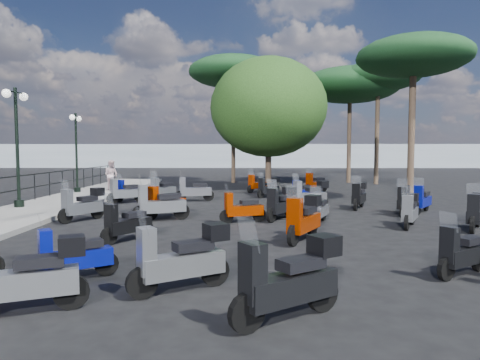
{
  "coord_description": "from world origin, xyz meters",
  "views": [
    {
      "loc": [
        1.03,
        -12.91,
        2.23
      ],
      "look_at": [
        0.86,
        1.88,
        1.2
      ],
      "focal_mm": 32.0,
      "sensor_mm": 36.0,
      "label": 1
    }
  ],
  "objects_px": {
    "pine_1": "(378,78)",
    "scooter_19": "(304,219)",
    "scooter_16": "(310,195)",
    "scooter_13": "(289,281)",
    "scooter_7": "(127,224)",
    "scooter_22": "(302,192)",
    "pedestrian_far": "(111,175)",
    "scooter_21": "(410,211)",
    "scooter_29": "(316,184)",
    "scooter_15": "(280,202)",
    "scooter_9": "(242,209)",
    "broadleaf_tree": "(269,107)",
    "scooter_6": "(73,257)",
    "scooter_12": "(181,260)",
    "pine_3": "(414,57)",
    "scooter_28": "(404,201)",
    "scooter_20": "(319,210)",
    "scooter_27": "(422,201)",
    "scooter_11": "(162,190)",
    "scooter_24": "(463,253)",
    "scooter_23": "(269,188)",
    "scooter_4": "(128,191)",
    "lamp_post_1": "(17,139)",
    "lamp_post_2": "(76,147)",
    "scooter_26": "(476,212)",
    "scooter_17": "(257,184)",
    "scooter_2": "(82,205)",
    "scooter_0": "(23,278)",
    "pine_0": "(350,85)",
    "scooter_3": "(165,204)",
    "scooter_8": "(160,205)",
    "pine_2": "(233,72)",
    "scooter_10": "(194,191)",
    "scooter_14": "(281,204)",
    "scooter_30": "(359,196)"
  },
  "relations": [
    {
      "from": "pine_1",
      "to": "scooter_19",
      "type": "bearing_deg",
      "value": -112.08
    },
    {
      "from": "scooter_16",
      "to": "scooter_13",
      "type": "bearing_deg",
      "value": 144.07
    },
    {
      "from": "scooter_7",
      "to": "scooter_22",
      "type": "xyz_separation_m",
      "value": [
        5.35,
        8.12,
        -0.01
      ]
    },
    {
      "from": "pedestrian_far",
      "to": "scooter_16",
      "type": "distance_m",
      "value": 11.16
    },
    {
      "from": "scooter_13",
      "to": "scooter_21",
      "type": "height_order",
      "value": "scooter_13"
    },
    {
      "from": "scooter_19",
      "to": "scooter_29",
      "type": "xyz_separation_m",
      "value": [
        2.25,
        11.87,
        -0.07
      ]
    },
    {
      "from": "scooter_7",
      "to": "scooter_15",
      "type": "bearing_deg",
      "value": -99.46
    },
    {
      "from": "scooter_9",
      "to": "broadleaf_tree",
      "type": "bearing_deg",
      "value": -26.94
    },
    {
      "from": "pedestrian_far",
      "to": "scooter_21",
      "type": "height_order",
      "value": "pedestrian_far"
    },
    {
      "from": "scooter_6",
      "to": "scooter_12",
      "type": "relative_size",
      "value": 0.84
    },
    {
      "from": "scooter_15",
      "to": "scooter_19",
      "type": "relative_size",
      "value": 0.87
    },
    {
      "from": "broadleaf_tree",
      "to": "pine_1",
      "type": "relative_size",
      "value": 0.96
    },
    {
      "from": "broadleaf_tree",
      "to": "pine_3",
      "type": "height_order",
      "value": "broadleaf_tree"
    },
    {
      "from": "scooter_28",
      "to": "scooter_20",
      "type": "bearing_deg",
      "value": 55.32
    },
    {
      "from": "scooter_7",
      "to": "scooter_27",
      "type": "distance_m",
      "value": 10.38
    },
    {
      "from": "scooter_11",
      "to": "scooter_24",
      "type": "distance_m",
      "value": 13.44
    },
    {
      "from": "scooter_23",
      "to": "scooter_12",
      "type": "bearing_deg",
      "value": 124.23
    },
    {
      "from": "pedestrian_far",
      "to": "scooter_15",
      "type": "height_order",
      "value": "pedestrian_far"
    },
    {
      "from": "scooter_16",
      "to": "broadleaf_tree",
      "type": "relative_size",
      "value": 0.21
    },
    {
      "from": "scooter_4",
      "to": "pedestrian_far",
      "type": "bearing_deg",
      "value": -31.87
    },
    {
      "from": "lamp_post_1",
      "to": "lamp_post_2",
      "type": "bearing_deg",
      "value": 96.66
    },
    {
      "from": "pedestrian_far",
      "to": "scooter_23",
      "type": "relative_size",
      "value": 1.31
    },
    {
      "from": "lamp_post_1",
      "to": "scooter_23",
      "type": "distance_m",
      "value": 10.74
    },
    {
      "from": "scooter_29",
      "to": "scooter_26",
      "type": "bearing_deg",
      "value": 154.57
    },
    {
      "from": "scooter_16",
      "to": "scooter_24",
      "type": "distance_m",
      "value": 8.98
    },
    {
      "from": "scooter_29",
      "to": "pedestrian_far",
      "type": "bearing_deg",
      "value": 50.07
    },
    {
      "from": "scooter_13",
      "to": "scooter_29",
      "type": "xyz_separation_m",
      "value": [
        3.12,
        16.83,
        -0.06
      ]
    },
    {
      "from": "scooter_17",
      "to": "scooter_27",
      "type": "relative_size",
      "value": 0.91
    },
    {
      "from": "scooter_11",
      "to": "scooter_12",
      "type": "height_order",
      "value": "scooter_12"
    },
    {
      "from": "scooter_28",
      "to": "pine_1",
      "type": "distance_m",
      "value": 15.08
    },
    {
      "from": "scooter_13",
      "to": "scooter_22",
      "type": "xyz_separation_m",
      "value": [
        1.9,
        12.92,
        -0.11
      ]
    },
    {
      "from": "scooter_6",
      "to": "scooter_2",
      "type": "bearing_deg",
      "value": -13.76
    },
    {
      "from": "scooter_7",
      "to": "scooter_13",
      "type": "bearing_deg",
      "value": 161.5
    },
    {
      "from": "scooter_20",
      "to": "scooter_26",
      "type": "relative_size",
      "value": 0.95
    },
    {
      "from": "scooter_2",
      "to": "scooter_26",
      "type": "bearing_deg",
      "value": -155.64
    },
    {
      "from": "scooter_0",
      "to": "pine_0",
      "type": "xyz_separation_m",
      "value": [
        10.14,
        23.89,
        6.11
      ]
    },
    {
      "from": "scooter_3",
      "to": "pine_1",
      "type": "bearing_deg",
      "value": -88.1
    },
    {
      "from": "scooter_11",
      "to": "scooter_26",
      "type": "xyz_separation_m",
      "value": [
        10.07,
        -6.75,
        0.04
      ]
    },
    {
      "from": "scooter_8",
      "to": "pine_2",
      "type": "distance_m",
      "value": 17.57
    },
    {
      "from": "scooter_0",
      "to": "pine_1",
      "type": "height_order",
      "value": "pine_1"
    },
    {
      "from": "scooter_23",
      "to": "scooter_28",
      "type": "distance_m",
      "value": 6.92
    },
    {
      "from": "lamp_post_2",
      "to": "scooter_2",
      "type": "relative_size",
      "value": 2.6
    },
    {
      "from": "pedestrian_far",
      "to": "scooter_23",
      "type": "height_order",
      "value": "pedestrian_far"
    },
    {
      "from": "lamp_post_1",
      "to": "scooter_10",
      "type": "height_order",
      "value": "lamp_post_1"
    },
    {
      "from": "scooter_20",
      "to": "scooter_26",
      "type": "distance_m",
      "value": 4.3
    },
    {
      "from": "scooter_14",
      "to": "scooter_30",
      "type": "xyz_separation_m",
      "value": [
        3.18,
        2.63,
        -0.02
      ]
    },
    {
      "from": "broadleaf_tree",
      "to": "pine_3",
      "type": "relative_size",
      "value": 1.08
    },
    {
      "from": "scooter_8",
      "to": "broadleaf_tree",
      "type": "distance_m",
      "value": 12.97
    },
    {
      "from": "scooter_15",
      "to": "scooter_22",
      "type": "relative_size",
      "value": 1.16
    },
    {
      "from": "lamp_post_1",
      "to": "scooter_28",
      "type": "xyz_separation_m",
      "value": [
        13.82,
        -0.7,
        -2.14
      ]
    }
  ]
}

